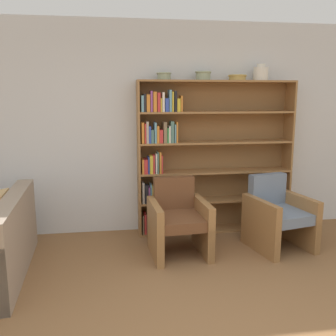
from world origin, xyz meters
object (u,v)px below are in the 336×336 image
Objects in this scene: bowl_stoneware at (203,75)px; armchair_leather at (178,220)px; bowl_olive at (237,77)px; bowl_sage at (164,76)px; armchair_cushioned at (278,215)px; bookshelf at (199,159)px; vase_tall at (261,73)px.

bowl_stoneware reaches higher than armchair_leather.
bowl_stoneware is 0.87× the size of bowl_olive.
bowl_sage is 2.20m from armchair_cushioned.
bowl_sage is at bearing 180.00° from bowl_stoneware.
bowl_olive is at bearing -0.00° from bowl_stoneware.
armchair_cushioned is (0.78, -0.68, -1.67)m from bowl_stoneware.
armchair_leather is at bearing -12.71° from armchair_cushioned.
bowl_olive reaches higher than armchair_leather.
bowl_sage is 0.50m from bowl_stoneware.
bowl_olive is at bearing -145.96° from armchair_leather.
bookshelf is 1.08m from bowl_stoneware.
vase_tall is (0.76, 0.00, 0.03)m from bowl_stoneware.
bowl_sage reaches higher than bookshelf.
bookshelf is 8.63× the size of bowl_olive.
bowl_olive is at bearing -180.00° from vase_tall.
bookshelf is at bearing -53.12° from armchair_cushioned.
armchair_cushioned is at bearing -27.86° from bowl_sage.
armchair_cushioned is at bearing -40.92° from bowl_stoneware.
armchair_leather is (0.07, -0.68, -1.66)m from bowl_sage.
armchair_leather is at bearing -119.99° from bookshelf.
vase_tall is at bearing 0.00° from bowl_sage.
bookshelf is 1.22m from armchair_cushioned.
bowl_olive is 1.81m from armchair_cushioned.
bowl_stoneware is at bearing 0.00° from bowl_sage.
vase_tall is 2.18m from armchair_leather.
bowl_sage is 1.79m from armchair_leather.
bowl_stoneware is 1.00× the size of vase_tall.
vase_tall reaches higher than armchair_cushioned.
bowl_olive is at bearing -0.00° from bowl_sage.
bowl_sage is 0.78× the size of bowl_olive.
vase_tall is at bearing -1.17° from bookshelf.
armchair_cushioned is (0.02, -0.68, -1.70)m from vase_tall.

